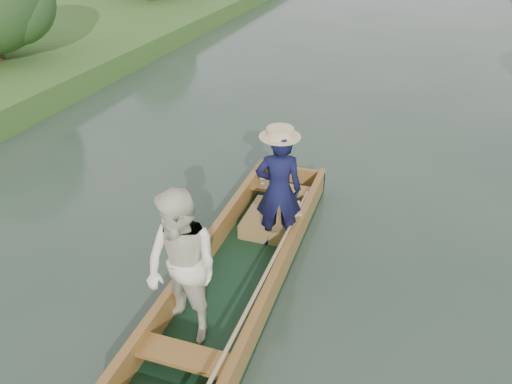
% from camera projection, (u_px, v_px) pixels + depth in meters
% --- Properties ---
extents(ground, '(120.00, 120.00, 0.00)m').
position_uv_depth(ground, '(241.00, 279.00, 6.35)').
color(ground, '#283D30').
rests_on(ground, ground).
extents(punt, '(1.32, 5.22, 1.83)m').
position_uv_depth(punt, '(231.00, 249.00, 5.86)').
color(punt, black).
rests_on(punt, ground).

